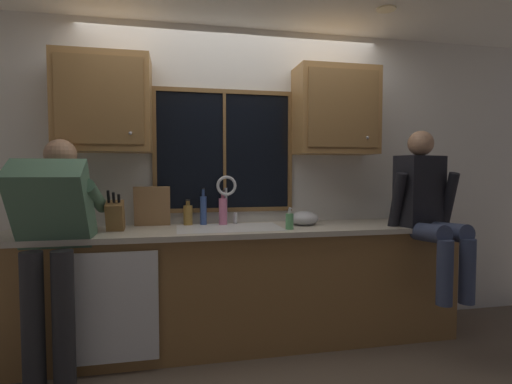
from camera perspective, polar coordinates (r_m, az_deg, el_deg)
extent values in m
cube|color=silver|center=(3.37, -3.10, 1.66)|extent=(5.82, 0.12, 2.55)
cylinder|color=#FFEAB2|center=(3.30, 18.49, 24.00)|extent=(0.14, 0.14, 0.01)
cube|color=black|center=(3.29, -4.64, 5.97)|extent=(1.10, 0.02, 0.95)
cube|color=brown|center=(3.34, -4.66, 14.44)|extent=(1.17, 0.02, 0.04)
cube|color=brown|center=(3.29, -4.59, -2.61)|extent=(1.17, 0.02, 0.04)
cube|color=brown|center=(3.26, -14.62, 5.91)|extent=(0.03, 0.02, 0.95)
cube|color=brown|center=(3.40, 4.97, 5.88)|extent=(0.04, 0.02, 0.95)
cube|color=brown|center=(3.28, -4.62, 5.98)|extent=(0.02, 0.02, 0.95)
cube|color=olive|center=(3.16, -2.08, -13.82)|extent=(3.42, 0.58, 0.88)
cube|color=beige|center=(3.04, -2.04, -5.60)|extent=(3.48, 0.62, 0.04)
cube|color=white|center=(2.84, -20.32, -15.59)|extent=(0.60, 0.02, 0.74)
cube|color=#9E703D|center=(3.19, -21.32, 11.93)|extent=(0.68, 0.33, 0.72)
cube|color=olive|center=(3.02, -21.87, 12.42)|extent=(0.60, 0.01, 0.62)
sphere|color=#B2B2B7|center=(2.96, -17.88, 8.20)|extent=(0.02, 0.02, 0.02)
cube|color=#9E703D|center=(3.41, 11.51, 11.47)|extent=(0.68, 0.33, 0.72)
cube|color=olive|center=(3.26, 12.72, 11.86)|extent=(0.60, 0.01, 0.62)
sphere|color=#B2B2B7|center=(3.31, 15.97, 7.66)|extent=(0.02, 0.02, 0.02)
cube|color=silver|center=(3.03, -3.91, -5.43)|extent=(0.80, 0.46, 0.02)
cube|color=beige|center=(3.03, -7.69, -7.38)|extent=(0.36, 0.42, 0.20)
cube|color=beige|center=(3.08, -0.19, -7.17)|extent=(0.36, 0.42, 0.20)
cube|color=silver|center=(3.05, -3.91, -7.29)|extent=(0.04, 0.42, 0.20)
cylinder|color=silver|center=(3.23, -4.45, -2.05)|extent=(0.03, 0.03, 0.30)
torus|color=silver|center=(3.16, -4.33, 0.92)|extent=(0.16, 0.02, 0.16)
cylinder|color=silver|center=(3.25, -3.04, -3.79)|extent=(0.03, 0.03, 0.09)
cylinder|color=#262628|center=(2.80, -29.79, -16.46)|extent=(0.13, 0.13, 0.88)
cylinder|color=#262628|center=(2.76, -26.28, -16.70)|extent=(0.13, 0.13, 0.88)
cube|color=#4C7259|center=(2.77, -27.56, -2.00)|extent=(0.44, 0.48, 0.61)
sphere|color=#A57A5B|center=(2.96, -26.65, 4.91)|extent=(0.21, 0.21, 0.21)
cylinder|color=#4C7259|center=(3.01, -30.68, -0.76)|extent=(0.09, 0.52, 0.26)
cylinder|color=#4C7259|center=(2.89, -22.41, -0.69)|extent=(0.09, 0.52, 0.26)
cylinder|color=#384260|center=(3.20, 23.57, -5.42)|extent=(0.14, 0.43, 0.16)
cylinder|color=#384260|center=(3.31, 26.13, -5.21)|extent=(0.14, 0.43, 0.16)
cylinder|color=#384260|center=(3.07, 25.86, -10.56)|extent=(0.11, 0.11, 0.46)
cylinder|color=#384260|center=(3.18, 28.47, -10.15)|extent=(0.11, 0.11, 0.46)
cube|color=black|center=(3.40, 22.79, 0.17)|extent=(0.44, 0.31, 0.56)
sphere|color=#A57A5B|center=(3.40, 22.92, 6.57)|extent=(0.20, 0.20, 0.20)
cylinder|color=black|center=(3.24, 19.90, -1.33)|extent=(0.08, 0.20, 0.47)
cylinder|color=black|center=(3.50, 26.33, -1.14)|extent=(0.08, 0.20, 0.47)
cube|color=brown|center=(3.03, -19.88, -3.42)|extent=(0.12, 0.18, 0.25)
cylinder|color=black|center=(2.97, -20.76, -0.62)|extent=(0.02, 0.05, 0.09)
cylinder|color=black|center=(2.97, -20.08, -0.75)|extent=(0.02, 0.04, 0.08)
cylinder|color=black|center=(2.96, -19.41, -0.88)|extent=(0.02, 0.04, 0.06)
cube|color=#997047|center=(3.20, -14.93, -2.05)|extent=(0.28, 0.09, 0.32)
ellipsoid|color=#B7B7BC|center=(3.21, 7.00, -3.85)|extent=(0.24, 0.24, 0.12)
cylinder|color=#59A566|center=(2.96, 4.92, -4.30)|extent=(0.06, 0.06, 0.12)
cylinder|color=silver|center=(2.95, 4.93, -2.80)|extent=(0.02, 0.02, 0.04)
cylinder|color=silver|center=(2.93, 5.03, -2.39)|extent=(0.01, 0.04, 0.01)
cylinder|color=#334C8C|center=(3.21, -7.70, -2.72)|extent=(0.05, 0.05, 0.23)
cylinder|color=navy|center=(3.20, -7.72, -0.13)|extent=(0.02, 0.02, 0.06)
cylinder|color=black|center=(3.20, -7.73, 0.49)|extent=(0.03, 0.03, 0.01)
cylinder|color=olive|center=(3.21, -9.90, -3.38)|extent=(0.07, 0.07, 0.16)
cylinder|color=brown|center=(3.21, -9.92, -1.61)|extent=(0.03, 0.03, 0.04)
cylinder|color=black|center=(3.20, -9.93, -1.15)|extent=(0.04, 0.04, 0.01)
cylinder|color=pink|center=(3.20, -4.84, -2.86)|extent=(0.07, 0.07, 0.22)
cylinder|color=#AD5B7A|center=(3.19, -4.85, -0.45)|extent=(0.03, 0.03, 0.05)
cylinder|color=black|center=(3.19, -4.85, 0.15)|extent=(0.03, 0.03, 0.01)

